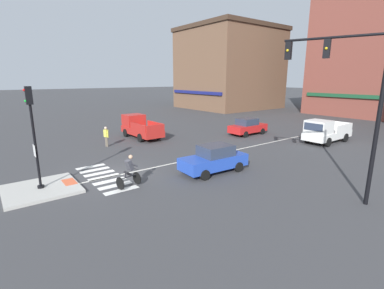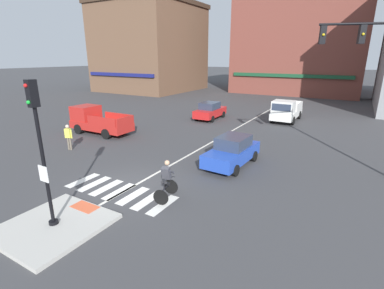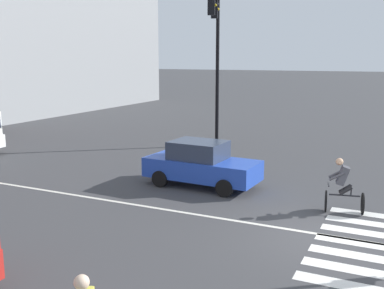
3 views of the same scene
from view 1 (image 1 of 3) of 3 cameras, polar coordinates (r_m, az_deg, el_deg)
name	(u,v)px [view 1 (image 1 of 3)]	position (r m, az deg, el deg)	size (l,w,h in m)	color
ground_plane	(114,175)	(16.94, -15.66, -6.03)	(300.00, 300.00, 0.00)	#3D3D3F
traffic_island	(41,189)	(16.04, -28.47, -8.02)	(3.27, 3.39, 0.15)	#B2AFA8
tactile_pad_front	(69,182)	(16.23, -23.81, -6.99)	(1.10, 0.60, 0.01)	#DB5B38
signal_pole	(33,129)	(15.28, -29.77, 2.81)	(0.44, 0.38, 4.98)	black
crosswalk_stripe_a	(91,167)	(18.94, -20.04, -4.28)	(0.44, 1.80, 0.01)	silver
crosswalk_stripe_b	(95,170)	(18.20, -19.27, -4.92)	(0.44, 1.80, 0.01)	silver
crosswalk_stripe_c	(99,173)	(17.47, -18.44, -5.62)	(0.44, 1.80, 0.01)	silver
crosswalk_stripe_d	(104,177)	(16.75, -17.53, -6.37)	(0.44, 1.80, 0.01)	silver
crosswalk_stripe_e	(109,181)	(16.03, -16.53, -7.19)	(0.44, 1.80, 0.01)	silver
crosswalk_stripe_f	(115,185)	(15.33, -15.44, -8.08)	(0.44, 1.80, 0.01)	silver
crosswalk_stripe_g	(121,190)	(14.63, -14.24, -9.05)	(0.44, 1.80, 0.01)	silver
lane_centre_line	(237,150)	(22.25, 9.11, -1.06)	(0.14, 28.00, 0.01)	silver
traffic_light_mast	(350,88)	(13.97, 29.60, 9.95)	(4.03, 1.55, 7.45)	black
building_far_block	(229,68)	(55.00, 7.62, 15.17)	(15.15, 16.21, 14.61)	brown
car_red_westbound_distant	(248,127)	(28.33, 11.32, 3.62)	(1.91, 4.13, 1.64)	red
car_blue_eastbound_mid	(214,159)	(16.67, 4.54, -2.95)	(2.00, 4.18, 1.64)	#2347B7
pickup_truck_red_cross_left	(139,127)	(26.91, -10.72, 3.50)	(5.12, 2.11, 2.08)	red
pickup_truck_white_eastbound_distant	(325,132)	(26.72, 25.56, 2.34)	(2.07, 5.10, 2.08)	white
cyclist	(129,171)	(14.72, -12.72, -5.22)	(0.87, 1.20, 1.68)	black
pedestrian_at_curb_left	(106,135)	(23.82, -17.17, 1.88)	(0.53, 0.31, 1.67)	#6B6051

